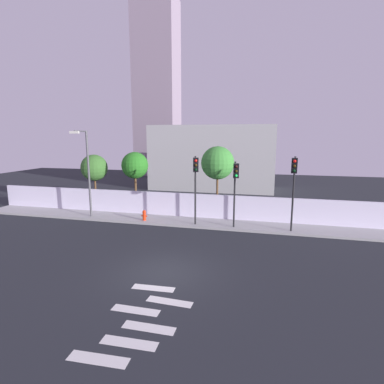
{
  "coord_description": "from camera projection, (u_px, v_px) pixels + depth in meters",
  "views": [
    {
      "loc": [
        4.44,
        -12.56,
        6.22
      ],
      "look_at": [
        -0.28,
        6.5,
        2.64
      ],
      "focal_mm": 28.45,
      "sensor_mm": 36.0,
      "label": 1
    }
  ],
  "objects": [
    {
      "name": "ground_plane",
      "position": [
        164.0,
        272.0,
        14.17
      ],
      "size": [
        80.0,
        80.0,
        0.0
      ],
      "primitive_type": "plane",
      "color": "#212429"
    },
    {
      "name": "traffic_light_right",
      "position": [
        196.0,
        176.0,
        19.97
      ],
      "size": [
        0.63,
        1.76,
        4.78
      ],
      "color": "black",
      "rests_on": "sidewalk"
    },
    {
      "name": "roadside_tree_midright",
      "position": [
        218.0,
        163.0,
        23.47
      ],
      "size": [
        2.57,
        2.57,
        5.51
      ],
      "color": "brown",
      "rests_on": "ground"
    },
    {
      "name": "crosswalk_marking",
      "position": [
        141.0,
        318.0,
        10.55
      ],
      "size": [
        2.84,
        4.77,
        0.01
      ],
      "color": "silver",
      "rests_on": "ground"
    },
    {
      "name": "sidewalk",
      "position": [
        201.0,
        223.0,
        21.98
      ],
      "size": [
        36.0,
        2.4,
        0.15
      ],
      "primitive_type": "cube",
      "color": "#9E9E9E",
      "rests_on": "ground"
    },
    {
      "name": "roadside_tree_midleft",
      "position": [
        135.0,
        166.0,
        25.17
      ],
      "size": [
        2.21,
        2.21,
        4.99
      ],
      "color": "brown",
      "rests_on": "ground"
    },
    {
      "name": "street_lamp_curbside",
      "position": [
        87.0,
        166.0,
        22.57
      ],
      "size": [
        0.78,
        2.25,
        6.51
      ],
      "color": "#4C4C51",
      "rests_on": "sidewalk"
    },
    {
      "name": "fire_hydrant",
      "position": [
        144.0,
        215.0,
        22.33
      ],
      "size": [
        0.44,
        0.26,
        0.77
      ],
      "color": "red",
      "rests_on": "sidewalk"
    },
    {
      "name": "low_building_distant",
      "position": [
        213.0,
        158.0,
        36.37
      ],
      "size": [
        14.41,
        6.0,
        7.52
      ],
      "primitive_type": "cube",
      "color": "#ACACAC",
      "rests_on": "ground"
    },
    {
      "name": "tower_on_skyline",
      "position": [
        157.0,
        90.0,
        48.75
      ],
      "size": [
        6.66,
        5.0,
        27.16
      ],
      "primitive_type": "cube",
      "color": "gray",
      "rests_on": "ground"
    },
    {
      "name": "traffic_light_center",
      "position": [
        294.0,
        179.0,
        18.54
      ],
      "size": [
        0.38,
        1.72,
        4.85
      ],
      "color": "black",
      "rests_on": "sidewalk"
    },
    {
      "name": "traffic_light_left",
      "position": [
        235.0,
        181.0,
        19.38
      ],
      "size": [
        0.46,
        1.73,
        4.46
      ],
      "color": "black",
      "rests_on": "sidewalk"
    },
    {
      "name": "perimeter_wall",
      "position": [
        205.0,
        206.0,
        23.04
      ],
      "size": [
        36.0,
        0.18,
        1.8
      ],
      "primitive_type": "cube",
      "color": "silver",
      "rests_on": "sidewalk"
    },
    {
      "name": "roadside_tree_leftmost",
      "position": [
        94.0,
        168.0,
        26.11
      ],
      "size": [
        2.26,
        2.26,
        4.72
      ],
      "color": "brown",
      "rests_on": "ground"
    }
  ]
}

